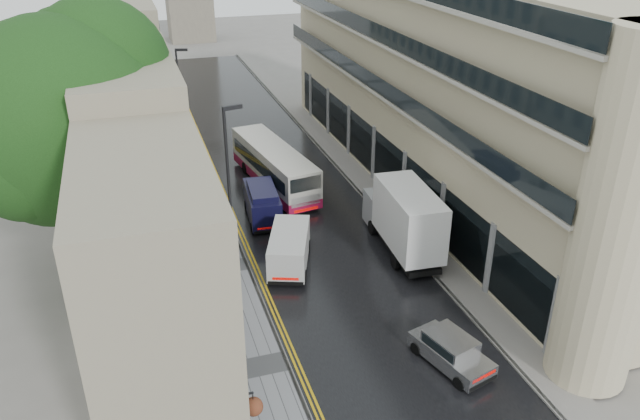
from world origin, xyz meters
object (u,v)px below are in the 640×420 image
tree_far (83,96)px  pedestrian (219,229)px  cream_bus (276,185)px  silver_hatchback (461,375)px  navy_van (252,214)px  lamp_post_far (181,103)px  white_lorry (397,235)px  white_van (269,264)px  lamp_post_near (229,194)px  tree_near (68,156)px

tree_far → pedestrian: tree_far is taller
cream_bus → silver_hatchback: cream_bus is taller
navy_van → lamp_post_far: (-2.27, 13.86, 2.96)m
white_lorry → silver_hatchback: size_ratio=2.03×
white_van → lamp_post_near: size_ratio=0.50×
tree_near → lamp_post_far: tree_near is taller
tree_far → cream_bus: tree_far is taller
tree_near → silver_hatchback: (14.17, -12.73, -6.23)m
tree_far → lamp_post_near: 15.89m
navy_van → lamp_post_far: size_ratio=0.56×
silver_hatchback → pedestrian: bearing=99.9°
white_lorry → navy_van: bearing=138.9°
silver_hatchback → lamp_post_far: lamp_post_far is taller
lamp_post_near → pedestrian: bearing=80.7°
tree_near → navy_van: size_ratio=3.10×
pedestrian → navy_van: bearing=-173.2°
cream_bus → lamp_post_far: size_ratio=1.28×
cream_bus → white_van: size_ratio=2.30×
cream_bus → navy_van: 3.87m
white_lorry → lamp_post_far: size_ratio=0.94×
navy_van → silver_hatchback: bearing=-67.0°
lamp_post_near → tree_far: bearing=103.1°
pedestrian → lamp_post_far: (-0.22, 14.53, 3.23)m
white_lorry → lamp_post_far: 22.06m
lamp_post_far → silver_hatchback: bearing=-59.2°
tree_near → white_van: size_ratio=3.12×
cream_bus → tree_far: bearing=138.9°
silver_hatchback → navy_van: bearing=92.4°
tree_far → lamp_post_near: tree_far is taller
tree_near → tree_far: size_ratio=1.11×
tree_near → white_van: bearing=-17.0°
cream_bus → white_van: (-2.51, -8.69, -0.39)m
cream_bus → white_lorry: bearing=-75.1°
tree_near → navy_van: (9.07, 2.85, -5.78)m
tree_far → lamp_post_near: (6.93, -14.20, -1.69)m
tree_near → pedestrian: size_ratio=8.99×
tree_near → silver_hatchback: tree_near is taller
tree_far → white_lorry: (15.13, -16.48, -4.23)m
white_van → pedestrian: size_ratio=2.88×
tree_far → navy_van: (8.77, -10.15, -5.07)m
navy_van → pedestrian: navy_van is taller
white_lorry → lamp_post_near: lamp_post_near is taller
lamp_post_near → lamp_post_far: bearing=78.5°
white_van → pedestrian: (-1.77, 4.86, -0.13)m
white_van → lamp_post_far: 19.74m
cream_bus → pedestrian: bearing=-146.9°
pedestrian → silver_hatchback: bearing=104.4°
cream_bus → silver_hatchback: bearing=-89.9°
tree_near → lamp_post_near: bearing=-9.4°
navy_van → pedestrian: bearing=-157.0°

